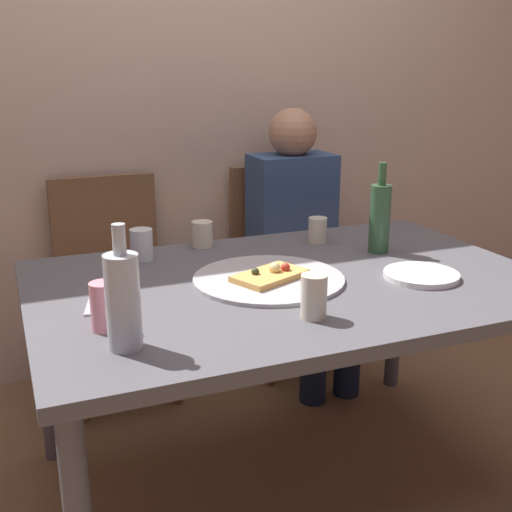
# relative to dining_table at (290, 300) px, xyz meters

# --- Properties ---
(ground_plane) EXTENTS (8.00, 8.00, 0.00)m
(ground_plane) POSITION_rel_dining_table_xyz_m (0.00, 0.00, -0.65)
(ground_plane) COLOR brown
(back_wall) EXTENTS (6.00, 0.10, 2.60)m
(back_wall) POSITION_rel_dining_table_xyz_m (0.00, 1.14, 0.65)
(back_wall) COLOR #BCA893
(back_wall) RESTS_ON ground_plane
(dining_table) EXTENTS (1.54, 1.02, 0.72)m
(dining_table) POSITION_rel_dining_table_xyz_m (0.00, 0.00, 0.00)
(dining_table) COLOR #4C4C51
(dining_table) RESTS_ON ground_plane
(pizza_tray) EXTENTS (0.46, 0.46, 0.01)m
(pizza_tray) POSITION_rel_dining_table_xyz_m (-0.07, 0.01, 0.07)
(pizza_tray) COLOR #ADADB2
(pizza_tray) RESTS_ON dining_table
(pizza_slice_last) EXTENTS (0.25, 0.21, 0.05)m
(pizza_slice_last) POSITION_rel_dining_table_xyz_m (-0.07, -0.01, 0.09)
(pizza_slice_last) COLOR tan
(pizza_slice_last) RESTS_ON pizza_tray
(wine_bottle) EXTENTS (0.08, 0.08, 0.29)m
(wine_bottle) POSITION_rel_dining_table_xyz_m (-0.56, -0.30, 0.19)
(wine_bottle) COLOR #B2BCC1
(wine_bottle) RESTS_ON dining_table
(beer_bottle) EXTENTS (0.07, 0.07, 0.31)m
(beer_bottle) POSITION_rel_dining_table_xyz_m (0.41, 0.15, 0.19)
(beer_bottle) COLOR #2D5133
(beer_bottle) RESTS_ON dining_table
(tumbler_near) EXTENTS (0.07, 0.07, 0.12)m
(tumbler_near) POSITION_rel_dining_table_xyz_m (-0.08, -0.30, 0.13)
(tumbler_near) COLOR beige
(tumbler_near) RESTS_ON dining_table
(tumbler_far) EXTENTS (0.07, 0.07, 0.09)m
(tumbler_far) POSITION_rel_dining_table_xyz_m (0.27, 0.34, 0.12)
(tumbler_far) COLOR beige
(tumbler_far) RESTS_ON dining_table
(wine_glass) EXTENTS (0.08, 0.08, 0.09)m
(wine_glass) POSITION_rel_dining_table_xyz_m (-0.14, 0.44, 0.11)
(wine_glass) COLOR beige
(wine_glass) RESTS_ON dining_table
(short_glass) EXTENTS (0.08, 0.08, 0.10)m
(short_glass) POSITION_rel_dining_table_xyz_m (-0.37, 0.37, 0.12)
(short_glass) COLOR silver
(short_glass) RESTS_ON dining_table
(soda_can) EXTENTS (0.07, 0.07, 0.12)m
(soda_can) POSITION_rel_dining_table_xyz_m (-0.59, -0.18, 0.13)
(soda_can) COLOR pink
(soda_can) RESTS_ON dining_table
(plate_stack) EXTENTS (0.23, 0.23, 0.02)m
(plate_stack) POSITION_rel_dining_table_xyz_m (0.37, -0.14, 0.08)
(plate_stack) COLOR white
(plate_stack) RESTS_ON dining_table
(table_knife) EXTENTS (0.07, 0.22, 0.01)m
(table_knife) POSITION_rel_dining_table_xyz_m (-0.59, 0.03, 0.07)
(table_knife) COLOR #B7B7BC
(table_knife) RESTS_ON dining_table
(chair_left) EXTENTS (0.44, 0.44, 0.90)m
(chair_left) POSITION_rel_dining_table_xyz_m (-0.39, 0.91, -0.14)
(chair_left) COLOR brown
(chair_left) RESTS_ON ground_plane
(chair_right) EXTENTS (0.44, 0.44, 0.90)m
(chair_right) POSITION_rel_dining_table_xyz_m (0.41, 0.91, -0.14)
(chair_right) COLOR brown
(chair_right) RESTS_ON ground_plane
(guest_in_sweater) EXTENTS (0.36, 0.56, 1.17)m
(guest_in_sweater) POSITION_rel_dining_table_xyz_m (0.41, 0.76, -0.01)
(guest_in_sweater) COLOR navy
(guest_in_sweater) RESTS_ON ground_plane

